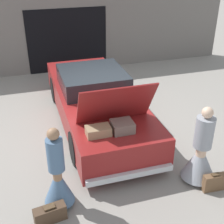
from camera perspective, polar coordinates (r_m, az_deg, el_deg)
The scene contains 7 objects.
ground_plane at distance 8.14m, azimuth -2.85°, elevation -1.83°, with size 40.00×40.00×0.00m, color gray.
garage_wall_back at distance 11.33m, azimuth -8.29°, elevation 14.30°, with size 12.00×0.14×2.80m.
car at distance 7.86m, azimuth -2.99°, elevation 2.01°, with size 1.85×5.13×1.79m.
person_left at distance 5.51m, azimuth -9.89°, elevation -11.93°, with size 0.54×0.54×1.56m.
person_right at distance 6.19m, azimuth 15.87°, elevation -7.65°, with size 0.66×0.66×1.59m.
suitcase_beside_left_person at distance 5.53m, azimuth -11.25°, elevation -17.82°, with size 0.56×0.28×0.32m.
suitcase_beside_right_person at distance 6.25m, azimuth 18.16°, elevation -12.11°, with size 0.44×0.16×0.37m.
Camera 1 is at (-1.66, -6.84, 4.09)m, focal length 50.00 mm.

